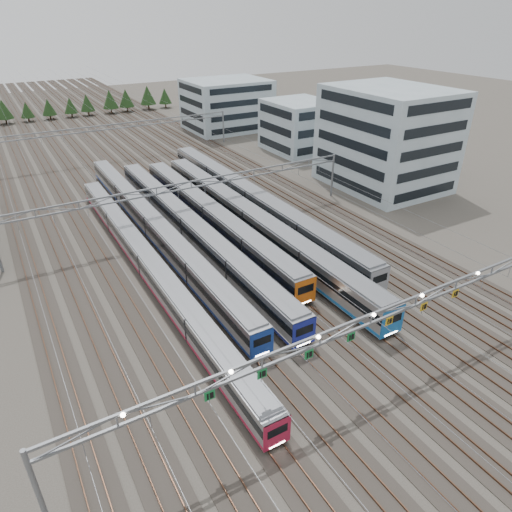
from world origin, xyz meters
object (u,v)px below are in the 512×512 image
train_f (253,200)px  gantry_mid (192,190)px  depot_bldg_mid (299,126)px  depot_bldg_north (227,105)px  train_c (190,227)px  gantry_far (114,131)px  gantry_near (371,322)px  train_a (148,264)px  train_d (211,216)px  train_e (251,221)px  train_b (153,225)px  depot_bldg_south (387,139)px

train_f → gantry_mid: 11.98m
depot_bldg_mid → depot_bldg_north: (-5.03, 28.88, 0.90)m
train_c → gantry_far: bearing=87.4°
gantry_near → depot_bldg_north: size_ratio=2.56×
train_a → depot_bldg_north: size_ratio=2.86×
train_f → gantry_near: 42.38m
depot_bldg_north → train_d: bearing=-119.2°
train_d → train_e: train_e is taller
train_a → gantry_far: 57.44m
train_b → gantry_near: gantry_near is taller
gantry_mid → depot_bldg_south: (40.39, -0.23, 2.91)m
train_d → gantry_far: 47.21m
depot_bldg_south → depot_bldg_mid: bearing=89.4°
train_f → train_b: bearing=-177.7°
depot_bldg_north → gantry_mid: bearing=-121.7°
train_d → depot_bldg_north: 68.63m
train_f → depot_bldg_mid: bearing=44.1°
gantry_far → depot_bldg_south: size_ratio=2.56×
train_e → gantry_far: 52.46m
gantry_far → train_d: bearing=-87.3°
gantry_far → depot_bldg_south: 60.71m
train_f → depot_bldg_mid: (29.44, 28.48, 3.63)m
train_e → gantry_far: (-6.75, 51.86, 4.08)m
train_e → depot_bldg_south: size_ratio=2.73×
train_a → depot_bldg_mid: bearing=37.7°
gantry_mid → gantry_far: bearing=90.0°
train_a → train_b: train_b is taller
train_a → train_d: 16.33m
train_e → gantry_near: size_ratio=1.07×
gantry_far → depot_bldg_mid: size_ratio=3.52×
depot_bldg_south → depot_bldg_north: size_ratio=1.00×
gantry_near → depot_bldg_mid: bearing=59.5°
gantry_far → depot_bldg_north: size_ratio=2.56×
train_c → gantry_far: size_ratio=1.05×
train_c → train_b: bearing=141.0°
gantry_mid → depot_bldg_south: 40.49m
train_f → depot_bldg_south: bearing=-1.3°
train_b → gantry_far: bearing=81.5°
train_c → train_f: bearing=17.9°
train_f → depot_bldg_mid: size_ratio=3.84×
depot_bldg_north → train_b: bearing=-126.1°
depot_bldg_south → train_d: bearing=-177.4°
train_c → depot_bldg_mid: bearing=37.4°
train_b → depot_bldg_mid: depot_bldg_mid is taller
gantry_near → train_e: bearing=78.4°
train_c → depot_bldg_mid: (42.94, 32.83, 3.78)m
train_e → train_c: bearing=161.8°
train_d → gantry_far: size_ratio=0.91×
train_b → depot_bldg_south: 47.69m
train_a → train_b: size_ratio=0.97×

